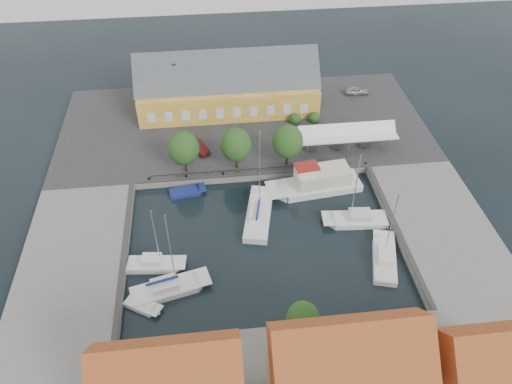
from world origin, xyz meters
TOP-DOWN VIEW (x-y plane):
  - ground at (0.00, 0.00)m, footprint 140.00×140.00m
  - north_quay at (0.00, 23.00)m, footprint 56.00×26.00m
  - west_quay at (-22.00, -2.00)m, footprint 12.00×24.00m
  - east_quay at (22.00, -2.00)m, footprint 12.00×24.00m
  - quay_edge_fittings at (0.02, 4.75)m, footprint 56.00×24.72m
  - warehouse at (-2.60, 28.36)m, footprint 28.56×14.00m
  - tent_canopy at (14.00, 14.50)m, footprint 14.00×4.00m
  - quay_trees at (-2.00, 12.00)m, footprint 18.20×4.20m
  - car_silver at (19.82, 29.62)m, footprint 3.93×1.72m
  - car_red at (-7.27, 16.61)m, footprint 3.67×4.51m
  - center_sailboat at (-0.06, 2.67)m, footprint 4.92×10.11m
  - trawler at (8.48, 7.42)m, footprint 13.21×5.21m
  - east_boat_b at (12.08, 0.58)m, footprint 8.45×3.41m
  - east_boat_c at (13.57, -6.05)m, footprint 4.58×8.37m
  - west_boat_c at (-12.77, -3.92)m, footprint 6.96×2.88m
  - west_boat_d at (-11.17, -7.54)m, footprint 9.12×4.65m
  - launch_sw at (-13.88, -9.42)m, footprint 4.39×3.53m
  - launch_nw at (-9.03, 8.59)m, footprint 5.14×2.70m

SIDE VIEW (x-z plane):
  - ground at x=0.00m, z-range 0.00..0.00m
  - launch_nw at x=-9.03m, z-range -0.35..0.53m
  - launch_sw at x=-13.88m, z-range -0.40..0.58m
  - east_boat_c at x=13.57m, z-range -4.94..5.46m
  - east_boat_b at x=12.08m, z-range -5.37..5.89m
  - west_boat_c at x=-12.77m, z-range -4.44..4.96m
  - west_boat_d at x=-11.17m, z-range -5.61..6.15m
  - center_sailboat at x=-0.06m, z-range -6.30..7.03m
  - north_quay at x=0.00m, z-range 0.00..1.00m
  - west_quay at x=-22.00m, z-range 0.00..1.00m
  - east_quay at x=22.00m, z-range 0.00..1.00m
  - trawler at x=8.48m, z-range -1.48..3.52m
  - quay_edge_fittings at x=0.02m, z-range 0.86..1.26m
  - car_silver at x=19.82m, z-range 1.00..2.32m
  - car_red at x=-7.27m, z-range 1.00..2.44m
  - tent_canopy at x=14.00m, z-range 2.27..5.10m
  - warehouse at x=-2.60m, z-range -0.35..9.20m
  - quay_trees at x=-2.00m, z-range 1.73..8.03m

